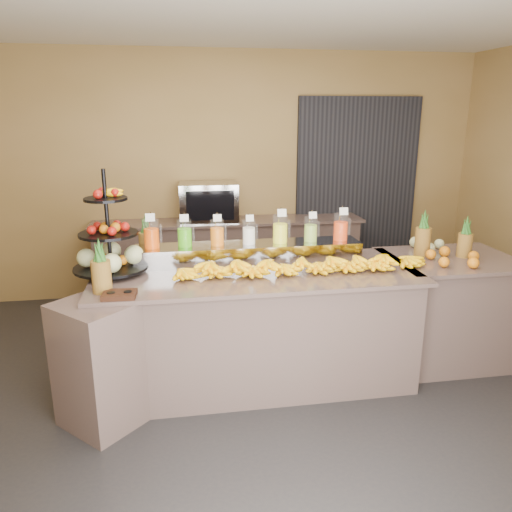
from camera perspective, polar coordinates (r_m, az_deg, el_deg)
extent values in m
plane|color=black|center=(3.99, 0.80, -15.90)|extent=(6.00, 6.00, 0.00)
cube|color=olive|center=(5.92, -3.52, 9.10)|extent=(6.00, 0.02, 2.80)
cube|color=black|center=(6.27, 11.39, 7.36)|extent=(1.50, 0.06, 2.20)
cube|color=gray|center=(4.04, 0.06, -8.25)|extent=(2.40, 0.90, 0.90)
cube|color=gray|center=(3.88, 0.07, -1.97)|extent=(2.50, 1.00, 0.03)
cube|color=gray|center=(3.68, -17.18, -11.63)|extent=(0.71, 0.71, 0.90)
cube|color=gray|center=(4.70, 20.88, -5.81)|extent=(1.00, 0.80, 0.90)
cube|color=gray|center=(4.55, 21.45, -0.36)|extent=(1.08, 0.88, 0.03)
cube|color=gray|center=(5.86, -3.10, -0.46)|extent=(3.00, 0.50, 0.90)
cube|color=gray|center=(5.74, -3.16, 3.99)|extent=(3.10, 0.55, 0.03)
cube|color=gray|center=(4.11, -0.80, 0.41)|extent=(1.85, 0.30, 0.15)
cylinder|color=silver|center=(4.03, -11.87, 2.49)|extent=(0.12, 0.12, 0.23)
cylinder|color=#E54800|center=(4.03, -11.84, 1.99)|extent=(0.12, 0.12, 0.15)
cylinder|color=gray|center=(4.02, -12.12, 3.22)|extent=(0.01, 0.01, 0.27)
cube|color=white|center=(3.94, -12.02, 4.33)|extent=(0.07, 0.02, 0.06)
cylinder|color=silver|center=(4.02, -8.16, 2.57)|extent=(0.12, 0.12, 0.21)
cylinder|color=#3DB00E|center=(4.03, -8.14, 2.10)|extent=(0.11, 0.11, 0.15)
cylinder|color=gray|center=(4.02, -8.40, 3.27)|extent=(0.01, 0.01, 0.25)
cube|color=white|center=(3.94, -8.22, 4.32)|extent=(0.07, 0.02, 0.06)
cylinder|color=silver|center=(4.04, -4.47, 2.68)|extent=(0.11, 0.11, 0.21)
cylinder|color=orange|center=(4.04, -4.46, 2.23)|extent=(0.11, 0.11, 0.14)
cylinder|color=gray|center=(4.03, -4.69, 3.36)|extent=(0.01, 0.01, 0.24)
cube|color=white|center=(3.96, -4.44, 4.37)|extent=(0.07, 0.02, 0.06)
cylinder|color=silver|center=(4.07, -0.81, 2.76)|extent=(0.11, 0.11, 0.20)
cylinder|color=white|center=(4.08, -0.81, 2.33)|extent=(0.10, 0.10, 0.13)
cylinder|color=gray|center=(4.07, -1.02, 3.40)|extent=(0.01, 0.01, 0.23)
cube|color=white|center=(3.99, -0.71, 4.35)|extent=(0.06, 0.02, 0.05)
cylinder|color=silver|center=(4.11, 2.78, 3.11)|extent=(0.12, 0.12, 0.23)
cylinder|color=yellow|center=(4.12, 2.77, 2.62)|extent=(0.12, 0.12, 0.16)
cylinder|color=gray|center=(4.11, 2.54, 3.84)|extent=(0.01, 0.01, 0.27)
cube|color=white|center=(4.03, 2.98, 4.95)|extent=(0.07, 0.02, 0.06)
cylinder|color=silver|center=(4.17, 6.27, 3.06)|extent=(0.11, 0.11, 0.20)
cylinder|color=#8BB63E|center=(4.18, 6.26, 2.63)|extent=(0.10, 0.10, 0.14)
cylinder|color=gray|center=(4.17, 6.07, 3.70)|extent=(0.01, 0.01, 0.24)
cube|color=white|center=(4.10, 6.52, 4.66)|extent=(0.06, 0.02, 0.06)
cylinder|color=silver|center=(4.25, 9.66, 3.30)|extent=(0.12, 0.12, 0.23)
cylinder|color=#EA3D0C|center=(4.26, 9.64, 2.83)|extent=(0.11, 0.11, 0.15)
cylinder|color=gray|center=(4.24, 9.45, 4.00)|extent=(0.01, 0.01, 0.27)
cube|color=white|center=(4.17, 10.00, 5.05)|extent=(0.07, 0.02, 0.06)
ellipsoid|color=yellow|center=(3.74, -8.30, -1.75)|extent=(0.24, 0.18, 0.10)
ellipsoid|color=yellow|center=(3.76, -4.49, -1.57)|extent=(0.24, 0.18, 0.10)
ellipsoid|color=yellow|center=(3.78, -0.71, -1.38)|extent=(0.24, 0.18, 0.10)
ellipsoid|color=yellow|center=(3.83, 3.00, -1.20)|extent=(0.24, 0.18, 0.10)
ellipsoid|color=yellow|center=(3.89, 6.60, -1.01)|extent=(0.24, 0.18, 0.10)
ellipsoid|color=yellow|center=(3.96, 10.08, -0.83)|extent=(0.24, 0.18, 0.10)
ellipsoid|color=yellow|center=(4.05, 13.42, -0.65)|extent=(0.24, 0.18, 0.10)
ellipsoid|color=yellow|center=(4.15, 16.61, -0.48)|extent=(0.24, 0.18, 0.10)
ellipsoid|color=yellow|center=(3.73, -5.66, -0.60)|extent=(0.20, 0.16, 0.09)
ellipsoid|color=yellow|center=(3.75, -2.10, -0.43)|extent=(0.20, 0.16, 0.09)
ellipsoid|color=yellow|center=(3.79, 1.41, -0.27)|extent=(0.20, 0.16, 0.09)
ellipsoid|color=yellow|center=(3.84, 4.84, -0.10)|extent=(0.20, 0.16, 0.09)
ellipsoid|color=yellow|center=(3.90, 8.17, 0.05)|extent=(0.20, 0.16, 0.09)
ellipsoid|color=yellow|center=(3.97, 11.38, 0.21)|extent=(0.20, 0.16, 0.09)
ellipsoid|color=yellow|center=(4.06, 14.46, 0.35)|extent=(0.20, 0.16, 0.09)
cylinder|color=black|center=(3.89, -16.61, 3.71)|extent=(0.03, 0.03, 0.79)
cylinder|color=black|center=(3.98, -16.21, -1.25)|extent=(0.62, 0.62, 0.02)
cylinder|color=black|center=(3.91, -16.51, 2.45)|extent=(0.48, 0.48, 0.02)
cylinder|color=black|center=(3.86, -16.82, 6.27)|extent=(0.35, 0.35, 0.02)
sphere|color=#C4C789|center=(3.94, -13.76, 0.04)|extent=(0.15, 0.15, 0.15)
sphere|color=maroon|center=(3.89, -14.76, 3.19)|extent=(0.07, 0.07, 0.07)
sphere|color=orange|center=(3.98, -17.53, -0.62)|extent=(0.08, 0.08, 0.08)
cube|color=black|center=(3.46, -15.33, -4.29)|extent=(0.23, 0.18, 0.03)
cylinder|color=brown|center=(3.55, -17.24, -2.26)|extent=(0.13, 0.13, 0.22)
cone|color=#22531B|center=(3.50, -17.50, 0.74)|extent=(0.07, 0.07, 0.16)
cylinder|color=brown|center=(4.24, -12.36, 1.10)|extent=(0.13, 0.13, 0.23)
cone|color=#22531B|center=(4.20, -12.52, 3.70)|extent=(0.06, 0.06, 0.16)
cylinder|color=brown|center=(4.51, 18.49, 1.57)|extent=(0.13, 0.13, 0.24)
cylinder|color=brown|center=(4.59, 22.73, 1.15)|extent=(0.12, 0.12, 0.20)
ellipsoid|color=orange|center=(4.39, 21.66, -0.15)|extent=(0.36, 0.24, 0.09)
cube|color=gray|center=(5.68, -5.43, 6.17)|extent=(0.66, 0.48, 0.43)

